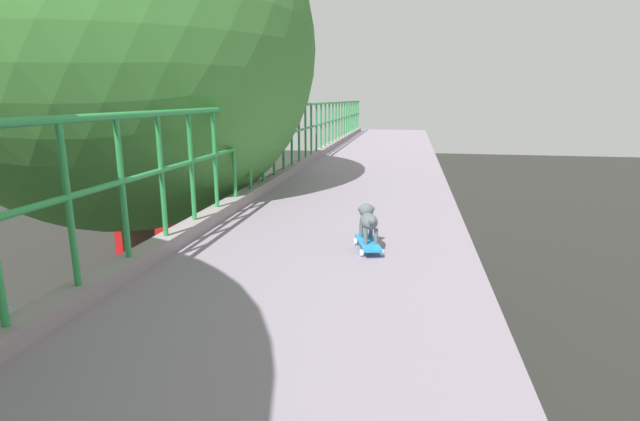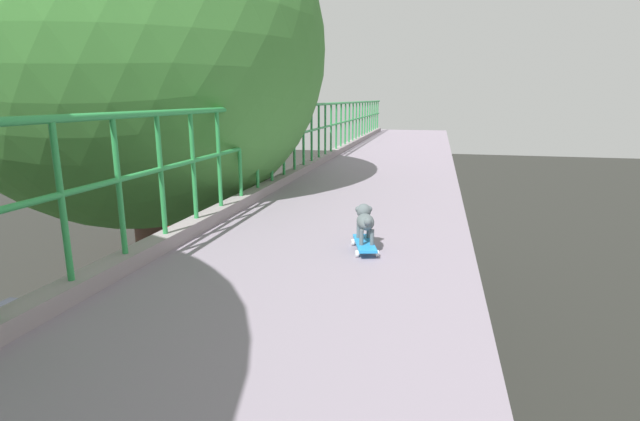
{
  "view_description": "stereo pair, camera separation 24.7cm",
  "coord_description": "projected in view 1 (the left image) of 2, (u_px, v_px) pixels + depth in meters",
  "views": [
    {
      "loc": [
        1.86,
        -3.2,
        6.95
      ],
      "look_at": [
        1.0,
        1.42,
        5.84
      ],
      "focal_mm": 26.85,
      "sensor_mm": 36.0,
      "label": 1
    },
    {
      "loc": [
        2.1,
        -3.15,
        6.95
      ],
      "look_at": [
        1.0,
        1.42,
        5.84
      ],
      "focal_mm": 26.85,
      "sensor_mm": 36.0,
      "label": 2
    }
  ],
  "objects": [
    {
      "name": "roadside_tree_mid",
      "position": [
        122.0,
        52.0,
        7.12
      ],
      "size": [
        5.77,
        5.77,
        10.36
      ],
      "color": "brown",
      "rests_on": "ground"
    },
    {
      "name": "overpass_deck",
      "position": [
        298.0,
        307.0,
        3.55
      ],
      "size": [
        2.79,
        35.51,
        0.37
      ],
      "color": "gray",
      "rests_on": "bridge_pier"
    },
    {
      "name": "small_dog",
      "position": [
        368.0,
        219.0,
        4.28
      ],
      "size": [
        0.23,
        0.4,
        0.31
      ],
      "color": "#566165",
      "rests_on": "toy_skateboard"
    },
    {
      "name": "toy_skateboard",
      "position": [
        368.0,
        243.0,
        4.28
      ],
      "size": [
        0.3,
        0.54,
        0.08
      ],
      "color": "#238DDB",
      "rests_on": "overpass_deck"
    },
    {
      "name": "city_bus",
      "position": [
        197.0,
        199.0,
        25.04
      ],
      "size": [
        2.57,
        11.0,
        3.1
      ],
      "color": "red",
      "rests_on": "ground"
    },
    {
      "name": "green_railing",
      "position": [
        127.0,
        239.0,
        3.68
      ],
      "size": [
        0.2,
        33.73,
        1.23
      ],
      "color": "gray",
      "rests_on": "overpass_deck"
    }
  ]
}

